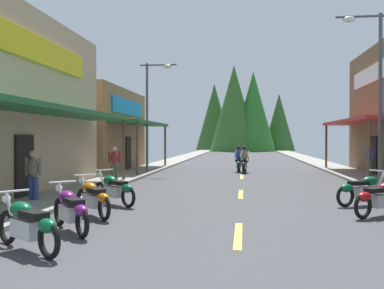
{
  "coord_description": "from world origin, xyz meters",
  "views": [
    {
      "loc": [
        0.12,
        -0.3,
        1.99
      ],
      "look_at": [
        -3.66,
        30.04,
        1.55
      ],
      "focal_mm": 39.33,
      "sensor_mm": 36.0,
      "label": 1
    }
  ],
  "objects": [
    {
      "name": "storefront_left_far",
      "position": [
        -10.2,
        24.66,
        2.49
      ],
      "size": [
        8.38,
        9.01,
        4.98
      ],
      "color": "olive",
      "rests_on": "ground"
    },
    {
      "name": "sidewalk_left",
      "position": [
        -5.93,
        26.36,
        0.06
      ],
      "size": [
        2.05,
        82.72,
        0.12
      ],
      "primitive_type": "cube",
      "color": "gray",
      "rests_on": "ground"
    },
    {
      "name": "treeline_backdrop",
      "position": [
        -0.56,
        67.42,
        6.09
      ],
      "size": [
        16.45,
        13.64,
        13.42
      ],
      "color": "#2F5723",
      "rests_on": "ground"
    },
    {
      "name": "streetlamp_right",
      "position": [
        5.02,
        16.65,
        4.37
      ],
      "size": [
        2.07,
        0.3,
        6.8
      ],
      "color": "#474C51",
      "rests_on": "ground"
    },
    {
      "name": "rider_cruising_trailing",
      "position": [
        -0.2,
        24.9,
        0.66
      ],
      "size": [
        0.6,
        2.14,
        1.57
      ],
      "rotation": [
        0.0,
        0.0,
        1.54
      ],
      "color": "black",
      "rests_on": "ground"
    },
    {
      "name": "sidewalk_right",
      "position": [
        5.93,
        26.36,
        0.06
      ],
      "size": [
        2.05,
        82.72,
        0.12
      ],
      "primitive_type": "cube",
      "color": "gray",
      "rests_on": "ground"
    },
    {
      "name": "pedestrian_waiting",
      "position": [
        -5.65,
        17.9,
        0.95
      ],
      "size": [
        0.48,
        0.42,
        1.65
      ],
      "rotation": [
        0.0,
        0.0,
        2.21
      ],
      "color": "#3F593F",
      "rests_on": "ground"
    },
    {
      "name": "motorcycle_parked_left_3",
      "position": [
        -3.74,
        11.84,
        0.49
      ],
      "size": [
        1.72,
        1.43,
        1.04
      ],
      "rotation": [
        0.0,
        0.0,
        2.46
      ],
      "color": "black",
      "rests_on": "ground"
    },
    {
      "name": "motorcycle_parked_right_5",
      "position": [
        3.64,
        12.65,
        0.49
      ],
      "size": [
        1.89,
        1.17,
        1.04
      ],
      "rotation": [
        0.0,
        0.0,
        0.53
      ],
      "color": "black",
      "rests_on": "ground"
    },
    {
      "name": "ground",
      "position": [
        0.0,
        26.36,
        -0.05
      ],
      "size": [
        9.82,
        82.72,
        0.1
      ],
      "primitive_type": "cube",
      "color": "#424244"
    },
    {
      "name": "rider_cruising_lead",
      "position": [
        0.14,
        24.1,
        0.66
      ],
      "size": [
        0.61,
        2.14,
        1.57
      ],
      "rotation": [
        0.0,
        0.0,
        1.49
      ],
      "color": "black",
      "rests_on": "ground"
    },
    {
      "name": "motorcycle_parked_left_1",
      "position": [
        -3.55,
        8.22,
        0.49
      ],
      "size": [
        1.48,
        1.68,
        1.04
      ],
      "rotation": [
        0.0,
        0.0,
        2.29
      ],
      "color": "black",
      "rests_on": "ground"
    },
    {
      "name": "motorcycle_parked_left_0",
      "position": [
        -3.66,
        6.64,
        0.49
      ],
      "size": [
        1.82,
        1.29,
        1.04
      ],
      "rotation": [
        0.0,
        0.0,
        2.54
      ],
      "color": "black",
      "rests_on": "ground"
    },
    {
      "name": "pedestrian_strolling",
      "position": [
        -6.24,
        11.75,
        0.94
      ],
      "size": [
        0.56,
        0.32,
        1.63
      ],
      "rotation": [
        0.0,
        0.0,
        4.54
      ],
      "color": "#333F8C",
      "rests_on": "ground"
    },
    {
      "name": "motorcycle_parked_right_4",
      "position": [
        3.59,
        10.91,
        0.49
      ],
      "size": [
        1.73,
        1.42,
        1.04
      ],
      "rotation": [
        0.0,
        0.0,
        0.68
      ],
      "color": "black",
      "rests_on": "ground"
    },
    {
      "name": "motorcycle_parked_left_2",
      "position": [
        -3.71,
        9.98,
        0.49
      ],
      "size": [
        1.5,
        1.66,
        1.04
      ],
      "rotation": [
        0.0,
        0.0,
        2.3
      ],
      "color": "black",
      "rests_on": "ground"
    },
    {
      "name": "streetlamp_left",
      "position": [
        -5.0,
        22.83,
        4.04
      ],
      "size": [
        2.07,
        0.3,
        6.2
      ],
      "color": "#474C51",
      "rests_on": "ground"
    },
    {
      "name": "centerline_dashes",
      "position": [
        0.0,
        30.57,
        0.01
      ],
      "size": [
        0.16,
        59.59,
        0.01
      ],
      "color": "#E0C64C",
      "rests_on": "ground"
    },
    {
      "name": "pedestrian_browsing",
      "position": [
        6.23,
        21.14,
        1.06
      ],
      "size": [
        0.36,
        0.54,
        1.81
      ],
      "rotation": [
        0.0,
        0.0,
        0.33
      ],
      "color": "#3F593F",
      "rests_on": "ground"
    }
  ]
}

